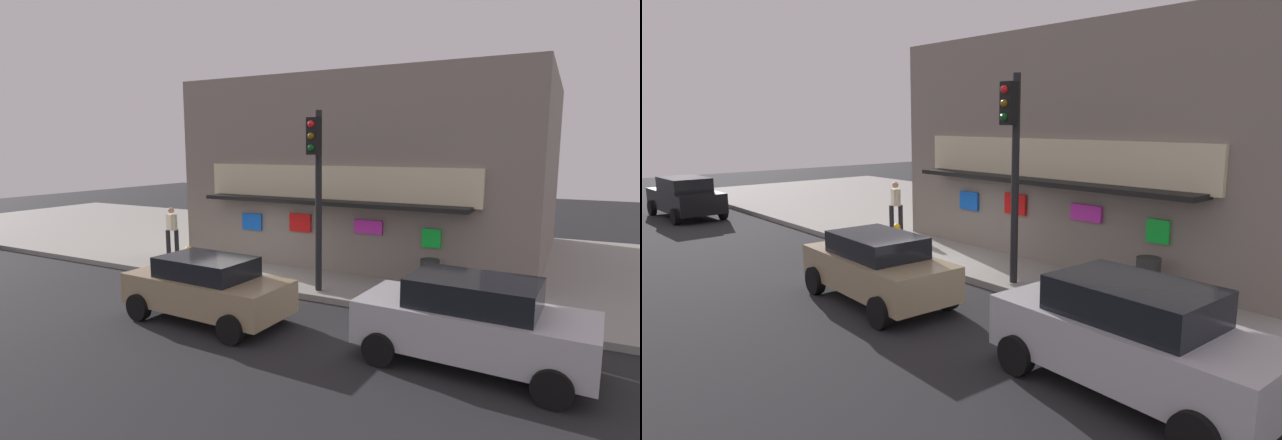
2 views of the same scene
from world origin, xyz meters
TOP-DOWN VIEW (x-y plane):
  - ground_plane at (0.00, 0.00)m, footprint 64.70×64.70m
  - sidewalk at (0.00, 6.09)m, footprint 43.13×12.17m
  - corner_building at (2.18, 7.23)m, footprint 11.85×10.48m
  - traffic_light at (2.74, 0.37)m, footprint 0.32×0.58m
  - fire_hydrant at (-1.94, 0.48)m, footprint 0.48×0.24m
  - trash_can at (5.45, 1.81)m, footprint 0.53×0.53m
  - pedestrian at (-4.19, 2.07)m, footprint 0.58×0.51m
  - parked_car_tan at (1.32, -2.41)m, footprint 4.10×2.02m
  - parked_car_black at (-13.17, -2.18)m, footprint 4.45×2.11m
  - parked_car_silver at (7.28, -2.00)m, footprint 4.28×2.17m

SIDE VIEW (x-z plane):
  - ground_plane at x=0.00m, z-range 0.00..0.00m
  - sidewalk at x=0.00m, z-range 0.00..0.17m
  - fire_hydrant at x=-1.94m, z-range 0.16..0.93m
  - trash_can at x=5.45m, z-range 0.17..1.05m
  - parked_car_tan at x=1.32m, z-range 0.03..1.56m
  - parked_car_black at x=-13.17m, z-range 0.02..1.69m
  - parked_car_silver at x=7.28m, z-range 0.02..1.70m
  - pedestrian at x=-4.19m, z-range 0.26..1.98m
  - corner_building at x=2.18m, z-range 0.17..6.35m
  - traffic_light at x=2.74m, z-range 0.86..5.70m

